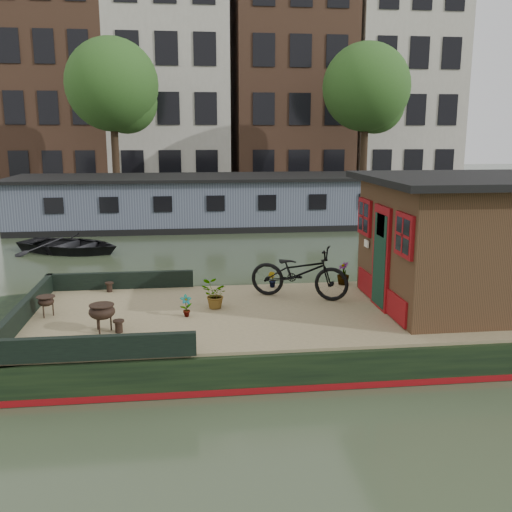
{
  "coord_description": "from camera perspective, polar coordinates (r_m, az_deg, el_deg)",
  "views": [
    {
      "loc": [
        -3.08,
        -9.83,
        3.82
      ],
      "look_at": [
        -1.83,
        0.5,
        1.58
      ],
      "focal_mm": 40.0,
      "sensor_mm": 36.0,
      "label": 1
    }
  ],
  "objects": [
    {
      "name": "cabin",
      "position": [
        11.32,
        20.95,
        1.45
      ],
      "size": [
        4.0,
        3.5,
        2.42
      ],
      "color": "#312113",
      "rests_on": "houseboat_deck"
    },
    {
      "name": "tree_right",
      "position": [
        30.41,
        11.2,
        15.84
      ],
      "size": [
        4.4,
        4.4,
        7.4
      ],
      "color": "#332316",
      "rests_on": "quay"
    },
    {
      "name": "quay",
      "position": [
        30.67,
        -1.11,
        5.84
      ],
      "size": [
        60.0,
        6.0,
        0.9
      ],
      "primitive_type": "cube",
      "color": "#47443F",
      "rests_on": "ground"
    },
    {
      "name": "townhouse_row",
      "position": [
        37.69,
        -2.05,
        18.36
      ],
      "size": [
        27.25,
        8.0,
        16.5
      ],
      "color": "brown",
      "rests_on": "ground"
    },
    {
      "name": "bollard_port",
      "position": [
        12.04,
        -14.45,
        -3.03
      ],
      "size": [
        0.17,
        0.17,
        0.2
      ],
      "primitive_type": "cylinder",
      "color": "black",
      "rests_on": "houseboat_deck"
    },
    {
      "name": "brazier_rear",
      "position": [
        10.76,
        -20.23,
        -4.74
      ],
      "size": [
        0.42,
        0.42,
        0.37
      ],
      "primitive_type": null,
      "rotation": [
        0.0,
        0.0,
        0.29
      ],
      "color": "black",
      "rests_on": "houseboat_deck"
    },
    {
      "name": "bow_bulwark",
      "position": [
        10.47,
        -17.62,
        -5.07
      ],
      "size": [
        3.0,
        4.0,
        0.35
      ],
      "color": "black",
      "rests_on": "houseboat_deck"
    },
    {
      "name": "potted_plant_a",
      "position": [
        10.15,
        -7.01,
        -4.96
      ],
      "size": [
        0.24,
        0.19,
        0.4
      ],
      "primitive_type": "imported",
      "rotation": [
        0.0,
        0.0,
        0.26
      ],
      "color": "brown",
      "rests_on": "houseboat_deck"
    },
    {
      "name": "ground",
      "position": [
        10.99,
        9.93,
        -8.39
      ],
      "size": [
        120.0,
        120.0,
        0.0
      ],
      "primitive_type": "plane",
      "color": "#344028",
      "rests_on": "ground"
    },
    {
      "name": "bicycle",
      "position": [
        11.18,
        4.34,
        -1.64
      ],
      "size": [
        2.06,
        1.43,
        1.02
      ],
      "primitive_type": "imported",
      "rotation": [
        0.0,
        0.0,
        1.14
      ],
      "color": "black",
      "rests_on": "houseboat_deck"
    },
    {
      "name": "bollard_stbd",
      "position": [
        9.59,
        -13.56,
        -6.85
      ],
      "size": [
        0.18,
        0.18,
        0.21
      ],
      "primitive_type": "cylinder",
      "color": "black",
      "rests_on": "houseboat_deck"
    },
    {
      "name": "houseboat_deck",
      "position": [
        10.79,
        10.05,
        -5.28
      ],
      "size": [
        11.8,
        3.8,
        0.05
      ],
      "primitive_type": "cube",
      "color": "#95835C",
      "rests_on": "houseboat_hull"
    },
    {
      "name": "tree_left",
      "position": [
        29.16,
        -13.88,
        15.89
      ],
      "size": [
        4.4,
        4.4,
        7.4
      ],
      "color": "#332316",
      "rests_on": "quay"
    },
    {
      "name": "brazier_front",
      "position": [
        9.67,
        -15.12,
        -5.99
      ],
      "size": [
        0.54,
        0.54,
        0.46
      ],
      "primitive_type": null,
      "rotation": [
        0.0,
        0.0,
        -0.32
      ],
      "color": "black",
      "rests_on": "houseboat_deck"
    },
    {
      "name": "potted_plant_b",
      "position": [
        12.01,
        1.59,
        -2.37
      ],
      "size": [
        0.22,
        0.23,
        0.32
      ],
      "primitive_type": "imported",
      "rotation": [
        0.0,
        0.0,
        2.23
      ],
      "color": "maroon",
      "rests_on": "houseboat_deck"
    },
    {
      "name": "potted_plant_c",
      "position": [
        10.56,
        -4.24,
        -3.89
      ],
      "size": [
        0.49,
        0.43,
        0.52
      ],
      "primitive_type": "imported",
      "rotation": [
        0.0,
        0.0,
        3.09
      ],
      "color": "maroon",
      "rests_on": "houseboat_deck"
    },
    {
      "name": "far_houseboat",
      "position": [
        24.2,
        0.45,
        5.39
      ],
      "size": [
        20.4,
        4.4,
        2.11
      ],
      "color": "slate",
      "rests_on": "ground"
    },
    {
      "name": "potted_plant_d",
      "position": [
        12.34,
        8.72,
        -1.72
      ],
      "size": [
        0.32,
        0.32,
        0.49
      ],
      "primitive_type": "imported",
      "rotation": [
        0.0,
        0.0,
        4.91
      ],
      "color": "brown",
      "rests_on": "houseboat_deck"
    },
    {
      "name": "houseboat_hull",
      "position": [
        10.6,
        3.01,
        -7.43
      ],
      "size": [
        14.01,
        4.02,
        0.6
      ],
      "color": "black",
      "rests_on": "ground"
    },
    {
      "name": "dinghy",
      "position": [
        19.68,
        -18.14,
        1.43
      ],
      "size": [
        4.26,
        3.79,
        0.73
      ],
      "primitive_type": "imported",
      "rotation": [
        0.0,
        0.0,
        1.12
      ],
      "color": "black",
      "rests_on": "ground"
    }
  ]
}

